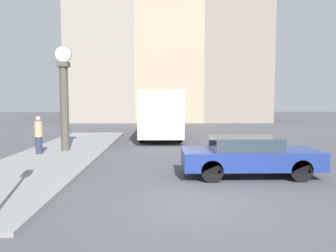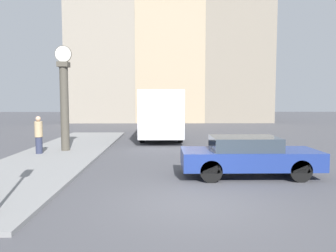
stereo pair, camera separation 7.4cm
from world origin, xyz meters
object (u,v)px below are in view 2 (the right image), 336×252
(sedan_car, at_px, (248,156))
(pedestrian_tan_coat, at_px, (39,135))
(street_clock, at_px, (64,101))
(bus_distant, at_px, (161,111))

(sedan_car, xyz_separation_m, pedestrian_tan_coat, (-8.46, 4.12, 0.27))
(street_clock, bearing_deg, bus_distant, 55.24)
(street_clock, bearing_deg, pedestrian_tan_coat, -135.54)
(street_clock, distance_m, pedestrian_tan_coat, 1.99)
(sedan_car, xyz_separation_m, bus_distant, (-2.92, 11.68, 1.06))
(bus_distant, relative_size, pedestrian_tan_coat, 5.61)
(pedestrian_tan_coat, bearing_deg, street_clock, 44.46)
(street_clock, bearing_deg, sedan_car, -33.71)
(bus_distant, bearing_deg, pedestrian_tan_coat, -126.24)
(sedan_car, height_order, street_clock, street_clock)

